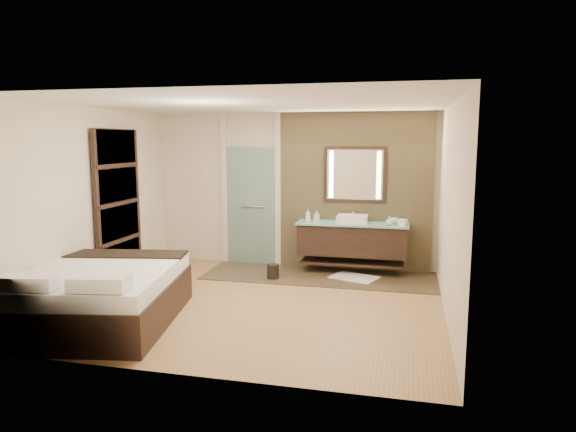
% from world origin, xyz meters
% --- Properties ---
extents(floor, '(5.00, 5.00, 0.00)m').
position_xyz_m(floor, '(0.00, 0.00, 0.00)').
color(floor, olive).
rests_on(floor, ground).
extents(tile_strip, '(3.80, 1.30, 0.01)m').
position_xyz_m(tile_strip, '(0.60, 1.60, 0.01)').
color(tile_strip, '#3C2E21').
rests_on(tile_strip, floor).
extents(stone_wall, '(2.60, 0.08, 2.70)m').
position_xyz_m(stone_wall, '(1.10, 2.21, 1.35)').
color(stone_wall, tan).
rests_on(stone_wall, floor).
extents(vanity, '(1.85, 0.55, 0.88)m').
position_xyz_m(vanity, '(1.10, 1.92, 0.58)').
color(vanity, black).
rests_on(vanity, stone_wall).
extents(mirror_unit, '(1.06, 0.04, 0.96)m').
position_xyz_m(mirror_unit, '(1.10, 2.16, 1.65)').
color(mirror_unit, black).
rests_on(mirror_unit, stone_wall).
extents(frosted_door, '(1.10, 0.12, 2.70)m').
position_xyz_m(frosted_door, '(-0.75, 2.20, 1.14)').
color(frosted_door, '#A6D2CC').
rests_on(frosted_door, floor).
extents(shoji_partition, '(0.06, 1.20, 2.40)m').
position_xyz_m(shoji_partition, '(-2.43, 0.60, 1.21)').
color(shoji_partition, black).
rests_on(shoji_partition, floor).
extents(bed, '(2.09, 2.44, 0.83)m').
position_xyz_m(bed, '(-1.65, -1.16, 0.35)').
color(bed, black).
rests_on(bed, floor).
extents(bath_mat, '(0.85, 0.72, 0.02)m').
position_xyz_m(bath_mat, '(1.18, 1.59, 0.02)').
color(bath_mat, silver).
rests_on(bath_mat, floor).
extents(waste_bin, '(0.25, 0.25, 0.24)m').
position_xyz_m(waste_bin, '(-0.10, 1.26, 0.12)').
color(waste_bin, black).
rests_on(waste_bin, floor).
extents(tissue_box, '(0.15, 0.15, 0.10)m').
position_xyz_m(tissue_box, '(1.92, 1.81, 0.92)').
color(tissue_box, white).
rests_on(tissue_box, vanity).
extents(soap_bottle_a, '(0.11, 0.11, 0.22)m').
position_xyz_m(soap_bottle_a, '(0.36, 1.83, 0.97)').
color(soap_bottle_a, silver).
rests_on(soap_bottle_a, vanity).
extents(soap_bottle_b, '(0.10, 0.10, 0.18)m').
position_xyz_m(soap_bottle_b, '(0.49, 1.97, 0.95)').
color(soap_bottle_b, '#B2B2B2').
rests_on(soap_bottle_b, vanity).
extents(soap_bottle_c, '(0.14, 0.14, 0.14)m').
position_xyz_m(soap_bottle_c, '(1.71, 1.82, 0.94)').
color(soap_bottle_c, '#A9D4CC').
rests_on(soap_bottle_c, vanity).
extents(cup, '(0.13, 0.13, 0.10)m').
position_xyz_m(cup, '(1.79, 1.95, 0.92)').
color(cup, silver).
rests_on(cup, vanity).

